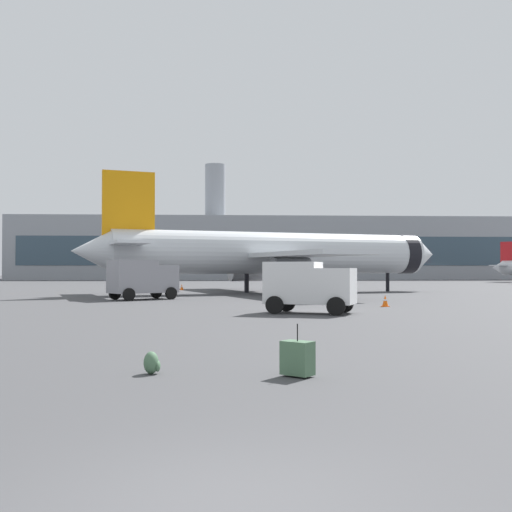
% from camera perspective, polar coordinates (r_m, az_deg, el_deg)
% --- Properties ---
extents(ground_plane, '(400.00, 400.00, 0.00)m').
position_cam_1_polar(ground_plane, '(6.25, -3.28, -22.27)').
color(ground_plane, '#424244').
extents(airplane_at_gate, '(34.96, 31.93, 10.50)m').
position_cam_1_polar(airplane_at_gate, '(56.62, 1.64, 0.24)').
color(airplane_at_gate, silver).
rests_on(airplane_at_gate, ground).
extents(service_truck, '(5.21, 4.52, 2.90)m').
position_cam_1_polar(service_truck, '(45.67, -10.49, -1.97)').
color(service_truck, gray).
rests_on(service_truck, ground).
extents(cargo_van, '(4.83, 3.66, 2.60)m').
position_cam_1_polar(cargo_van, '(31.11, 4.91, -2.65)').
color(cargo_van, white).
rests_on(cargo_van, ground).
extents(safety_cone_near, '(0.44, 0.44, 0.62)m').
position_cam_1_polar(safety_cone_near, '(65.50, -6.89, -2.88)').
color(safety_cone_near, '#F2590C').
rests_on(safety_cone_near, ground).
extents(safety_cone_mid, '(0.44, 0.44, 0.69)m').
position_cam_1_polar(safety_cone_mid, '(37.33, 11.88, -4.09)').
color(safety_cone_mid, '#F2590C').
rests_on(safety_cone_mid, ground).
extents(safety_cone_far, '(0.44, 0.44, 0.59)m').
position_cam_1_polar(safety_cone_far, '(66.06, 1.11, -2.88)').
color(safety_cone_far, '#F2590C').
rests_on(safety_cone_far, ground).
extents(rolling_suitcase, '(0.75, 0.72, 1.10)m').
position_cam_1_polar(rolling_suitcase, '(13.01, 3.86, -9.40)').
color(rolling_suitcase, '#476B4C').
rests_on(rolling_suitcase, ground).
extents(traveller_backpack, '(0.36, 0.40, 0.48)m').
position_cam_1_polar(traveller_backpack, '(13.52, -9.62, -9.75)').
color(traveller_backpack, '#476B4C').
rests_on(traveller_backpack, ground).
extents(terminal_building, '(104.71, 22.97, 24.94)m').
position_cam_1_polar(terminal_building, '(134.18, 0.85, 0.66)').
color(terminal_building, gray).
rests_on(terminal_building, ground).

